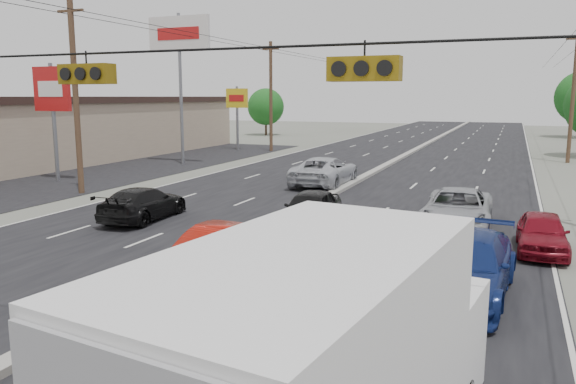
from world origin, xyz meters
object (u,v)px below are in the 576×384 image
object	(u,v)px
pole_sign_billboard	(179,43)
queue_car_d	(465,267)
box_truck	(328,375)
queue_car_e	(542,233)
utility_pole_left_c	(271,96)
oncoming_far	(325,171)
utility_pole_left_b	(76,96)
pole_sign_mid	(52,95)
tree_left_far	(266,107)
oncoming_near	(143,204)
queue_car_b	(436,254)
utility_pole_right_c	(573,96)
queue_car_a	(310,210)
tan_sedan	(135,358)
red_sedan	(218,258)
pole_sign_far	(237,103)
queue_car_c	(457,210)

from	to	relation	value
pole_sign_billboard	queue_car_d	xyz separation A→B (m)	(22.10, -21.60, -8.08)
box_truck	queue_car_e	world-z (taller)	box_truck
pole_sign_billboard	queue_car_e	xyz separation A→B (m)	(24.10, -16.39, -8.22)
utility_pole_left_c	oncoming_far	xyz separation A→B (m)	(11.10, -17.66, -4.29)
utility_pole_left_b	oncoming_far	xyz separation A→B (m)	(11.10, 7.34, -4.29)
pole_sign_mid	tree_left_far	bearing A→B (deg)	96.79
utility_pole_left_c	pole_sign_billboard	distance (m)	12.73
tree_left_far	box_truck	world-z (taller)	tree_left_far
queue_car_e	pole_sign_mid	bearing A→B (deg)	165.68
oncoming_near	oncoming_far	xyz separation A→B (m)	(4.10, 11.48, 0.14)
pole_sign_billboard	utility_pole_left_b	bearing A→B (deg)	-81.25
queue_car_b	queue_car_d	xyz separation A→B (m)	(0.90, -1.51, 0.17)
utility_pole_right_c	oncoming_far	distance (m)	22.88
utility_pole_right_c	queue_car_a	size ratio (longest dim) A/B	2.32
queue_car_d	tan_sedan	bearing A→B (deg)	-117.48
pole_sign_billboard	queue_car_b	bearing A→B (deg)	-43.45
queue_car_b	oncoming_near	world-z (taller)	oncoming_near
tan_sedan	red_sedan	world-z (taller)	tan_sedan
pole_sign_far	queue_car_d	xyz separation A→B (m)	(23.60, -33.60, -3.62)
pole_sign_billboard	oncoming_near	distance (m)	21.02
pole_sign_far	utility_pole_left_b	bearing A→B (deg)	-82.03
utility_pole_left_c	pole_sign_billboard	bearing A→B (deg)	-99.46
utility_pole_right_c	box_truck	xyz separation A→B (m)	(-5.82, -42.11, -3.31)
queue_car_a	queue_car_d	distance (m)	8.36
pole_sign_mid	red_sedan	bearing A→B (deg)	-35.80
pole_sign_mid	pole_sign_far	size ratio (longest dim) A/B	1.17
tan_sedan	queue_car_c	xyz separation A→B (m)	(3.70, 15.03, -0.06)
utility_pole_left_b	utility_pole_left_c	xyz separation A→B (m)	(0.00, 25.00, 0.00)
utility_pole_right_c	pole_sign_billboard	xyz separation A→B (m)	(-27.00, -12.00, 3.76)
pole_sign_billboard	pole_sign_far	size ratio (longest dim) A/B	1.83
utility_pole_right_c	utility_pole_left_c	bearing A→B (deg)	180.00
queue_car_d	oncoming_near	size ratio (longest dim) A/B	1.15
pole_sign_billboard	queue_car_d	bearing A→B (deg)	-44.34
utility_pole_right_c	pole_sign_far	size ratio (longest dim) A/B	1.67
utility_pole_left_c	box_truck	distance (m)	46.39
queue_car_e	oncoming_near	bearing A→B (deg)	-177.95
queue_car_a	oncoming_far	bearing A→B (deg)	103.11
pole_sign_far	box_truck	distance (m)	47.90
pole_sign_mid	queue_car_d	size ratio (longest dim) A/B	1.29
queue_car_d	oncoming_far	size ratio (longest dim) A/B	0.92
pole_sign_billboard	queue_car_a	size ratio (longest dim) A/B	2.56
pole_sign_billboard	pole_sign_far	distance (m)	12.89
pole_sign_far	tan_sedan	bearing A→B (deg)	-65.12
pole_sign_mid	box_truck	distance (m)	31.24
utility_pole_left_c	queue_car_a	size ratio (longest dim) A/B	2.32
utility_pole_left_b	queue_car_d	distance (m)	22.29
queue_car_e	oncoming_far	distance (m)	15.37
pole_sign_billboard	queue_car_c	size ratio (longest dim) A/B	2.02
utility_pole_left_c	utility_pole_left_b	bearing A→B (deg)	-90.00
red_sedan	oncoming_near	bearing A→B (deg)	143.91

